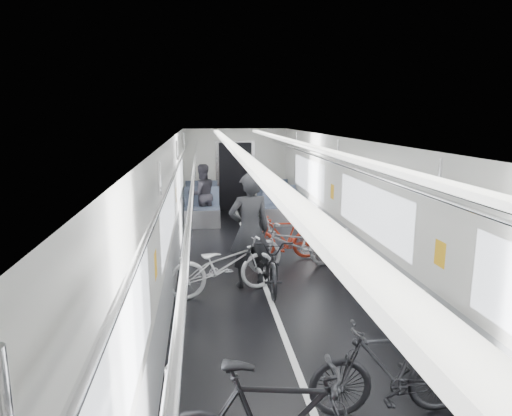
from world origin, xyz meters
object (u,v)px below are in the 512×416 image
(bike_right_near, at_px, (391,369))
(bike_aisle, at_px, (270,261))
(bike_right_mid, at_px, (296,244))
(bike_left_far, at_px, (223,265))
(person_standing, at_px, (249,230))
(bike_right_far, at_px, (284,237))
(person_seated, at_px, (202,194))

(bike_right_near, height_order, bike_aisle, bike_right_near)
(bike_right_mid, bearing_deg, bike_left_far, -71.58)
(bike_right_mid, relative_size, person_standing, 0.99)
(bike_right_far, relative_size, person_seated, 0.94)
(bike_right_near, xyz_separation_m, person_standing, (-0.95, 3.46, 0.48))
(bike_left_far, xyz_separation_m, bike_right_far, (1.27, 1.65, -0.03))
(bike_right_far, relative_size, bike_aisle, 0.86)
(bike_left_far, distance_m, bike_aisle, 0.80)
(bike_left_far, xyz_separation_m, person_standing, (0.44, 0.29, 0.48))
(bike_right_mid, height_order, bike_aisle, bike_right_mid)
(bike_right_near, bearing_deg, bike_aisle, -167.89)
(bike_left_far, bearing_deg, bike_right_far, -54.58)
(bike_right_far, bearing_deg, person_standing, -30.04)
(bike_left_far, distance_m, bike_right_far, 2.08)
(bike_right_near, distance_m, person_seated, 8.12)
(bike_right_near, relative_size, bike_right_mid, 0.82)
(bike_right_far, distance_m, bike_aisle, 1.54)
(bike_right_mid, xyz_separation_m, person_seated, (-1.66, 3.78, 0.29))
(bike_right_mid, bearing_deg, bike_right_far, 170.34)
(bike_right_near, bearing_deg, person_seated, -166.27)
(bike_right_far, bearing_deg, person_seated, -151.85)
(bike_right_near, relative_size, person_standing, 0.82)
(bike_right_mid, distance_m, person_seated, 4.14)
(bike_left_far, relative_size, person_standing, 0.95)
(bike_right_mid, bearing_deg, bike_right_near, -16.99)
(bike_aisle, bearing_deg, bike_left_far, -163.63)
(bike_right_near, height_order, person_seated, person_seated)
(bike_aisle, xyz_separation_m, person_seated, (-1.07, 4.57, 0.34))
(bike_right_far, height_order, bike_aisle, bike_aisle)
(bike_right_mid, relative_size, bike_aisle, 1.10)
(bike_left_far, height_order, person_standing, person_standing)
(person_standing, bearing_deg, bike_right_mid, -152.38)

